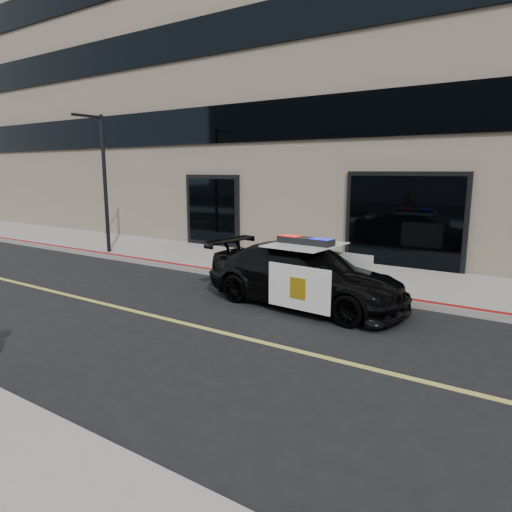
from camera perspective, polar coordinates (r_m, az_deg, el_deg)
The scene contains 6 objects.
ground at distance 7.36m, azimuth 9.87°, elevation -12.71°, with size 120.00×120.00×0.00m, color black.
sidewalk_n at distance 12.12m, azimuth 19.96°, elevation -3.49°, with size 60.00×3.50×0.15m, color gray.
building_n at distance 17.22m, azimuth 25.73°, elevation 20.02°, with size 60.00×7.00×12.00m, color #756856.
police_car at distance 9.97m, azimuth 6.12°, elevation -2.35°, with size 2.49×4.82×1.50m.
fire_hydrant at distance 12.57m, azimuth 0.53°, elevation -0.45°, with size 0.32×0.44×0.70m.
street_light at distance 16.24m, azimuth -18.56°, elevation 9.26°, with size 0.13×1.15×4.54m.
Camera 1 is at (2.65, -6.23, 2.90)m, focal length 32.00 mm.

